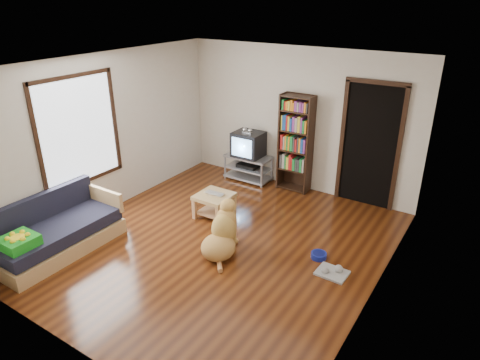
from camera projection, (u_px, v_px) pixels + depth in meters
The scene contains 18 objects.
ground at pixel (220, 243), 6.37m from camera, with size 5.00×5.00×0.00m, color #57280F.
ceiling at pixel (216, 65), 5.32m from camera, with size 5.00×5.00×0.00m, color white.
wall_back at pixel (298, 120), 7.77m from camera, with size 4.50×4.50×0.00m, color beige.
wall_front at pixel (60, 246), 3.92m from camera, with size 4.50×4.50×0.00m, color beige.
wall_left at pixel (106, 135), 6.96m from camera, with size 5.00×5.00×0.00m, color beige.
wall_right at pixel (384, 203), 4.73m from camera, with size 5.00×5.00×0.00m, color beige.
green_cushion at pixel (19, 242), 5.50m from camera, with size 0.41×0.41×0.14m, color green.
laptop at pixel (213, 195), 6.95m from camera, with size 0.33×0.21×0.03m, color silver.
dog_bowl at pixel (319, 255), 6.01m from camera, with size 0.22×0.22×0.08m, color navy.
grey_rag at pixel (332, 273), 5.68m from camera, with size 0.40×0.32×0.03m, color #949494.
window at pixel (79, 131), 6.49m from camera, with size 0.03×1.46×1.70m.
doorway at pixel (370, 143), 7.15m from camera, with size 1.03×0.05×2.19m.
tv_stand at pixel (248, 167), 8.44m from camera, with size 0.90×0.45×0.50m.
crt_tv at pixel (249, 144), 8.26m from camera, with size 0.55×0.52×0.58m.
bookshelf at pixel (296, 138), 7.74m from camera, with size 0.60×0.30×1.80m.
sofa at pixel (58, 233), 6.13m from camera, with size 0.80×1.80×0.80m.
coffee_table at pixel (214, 201), 7.03m from camera, with size 0.55×0.55×0.40m.
dog at pixel (222, 234), 6.06m from camera, with size 0.57×0.89×0.77m.
Camera 1 is at (3.20, -4.41, 3.44)m, focal length 32.00 mm.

